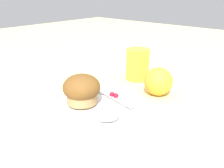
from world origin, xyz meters
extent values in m
plane|color=beige|center=(0.00, 0.00, 0.00)|extent=(3.00, 3.00, 0.00)
cylinder|color=white|center=(0.00, -0.03, 0.01)|extent=(0.25, 0.25, 0.01)
torus|color=white|center=(0.00, -0.03, 0.02)|extent=(0.24, 0.24, 0.01)
cylinder|color=tan|center=(-0.03, -0.05, 0.04)|extent=(0.08, 0.08, 0.03)
ellipsoid|color=brown|center=(-0.03, -0.05, 0.06)|extent=(0.09, 0.09, 0.07)
cylinder|color=silver|center=(0.07, -0.06, 0.03)|extent=(0.05, 0.05, 0.02)
cylinder|color=beige|center=(0.07, -0.06, 0.04)|extent=(0.05, 0.05, 0.00)
sphere|color=maroon|center=(0.01, 0.02, 0.03)|extent=(0.01, 0.01, 0.01)
sphere|color=maroon|center=(0.02, 0.02, 0.03)|extent=(0.01, 0.01, 0.01)
cube|color=silver|center=(0.00, 0.02, 0.02)|extent=(0.18, 0.05, 0.00)
sphere|color=#F4A82D|center=(0.06, 0.16, 0.04)|extent=(0.08, 0.08, 0.08)
cylinder|color=gold|center=(-0.06, 0.23, 0.05)|extent=(0.08, 0.08, 0.10)
cube|color=#B2BCCC|center=(-0.21, -0.05, 0.00)|extent=(0.12, 0.07, 0.01)
camera|label=1|loc=(0.41, -0.43, 0.29)|focal=40.00mm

